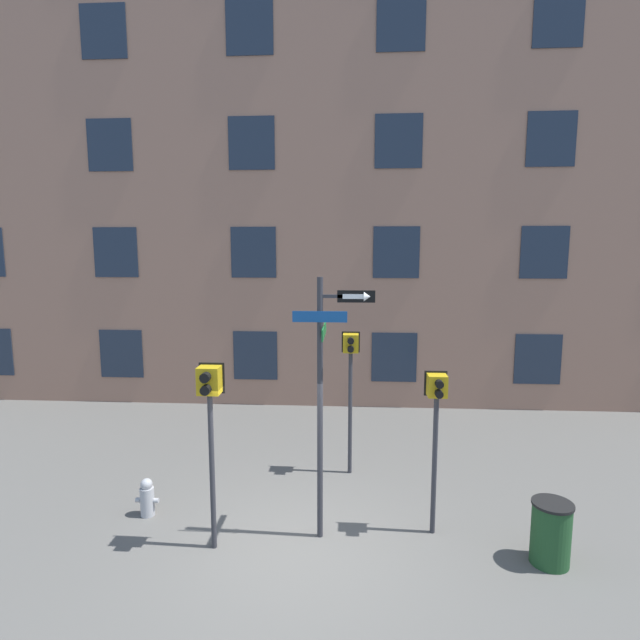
{
  "coord_description": "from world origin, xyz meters",
  "views": [
    {
      "loc": [
        0.77,
        -6.98,
        4.5
      ],
      "look_at": [
        0.3,
        0.38,
        3.47
      ],
      "focal_mm": 28.0,
      "sensor_mm": 36.0,
      "label": 1
    }
  ],
  "objects_px": {
    "pedestrian_signal_left": "(210,406)",
    "pedestrian_signal_across": "(351,365)",
    "fire_hydrant": "(147,498)",
    "trash_bin": "(551,533)",
    "pedestrian_signal_right": "(436,411)",
    "street_sign_pole": "(325,386)"
  },
  "relations": [
    {
      "from": "street_sign_pole",
      "to": "pedestrian_signal_left",
      "type": "distance_m",
      "value": 1.72
    },
    {
      "from": "pedestrian_signal_left",
      "to": "fire_hydrant",
      "type": "height_order",
      "value": "pedestrian_signal_left"
    },
    {
      "from": "street_sign_pole",
      "to": "pedestrian_signal_across",
      "type": "height_order",
      "value": "street_sign_pole"
    },
    {
      "from": "pedestrian_signal_across",
      "to": "fire_hydrant",
      "type": "xyz_separation_m",
      "value": [
        -3.45,
        -1.88,
        -1.93
      ]
    },
    {
      "from": "street_sign_pole",
      "to": "pedestrian_signal_right",
      "type": "bearing_deg",
      "value": 7.27
    },
    {
      "from": "fire_hydrant",
      "to": "trash_bin",
      "type": "distance_m",
      "value": 6.42
    },
    {
      "from": "street_sign_pole",
      "to": "trash_bin",
      "type": "xyz_separation_m",
      "value": [
        3.3,
        -0.47,
        -1.98
      ]
    },
    {
      "from": "pedestrian_signal_across",
      "to": "trash_bin",
      "type": "relative_size",
      "value": 3.11
    },
    {
      "from": "pedestrian_signal_left",
      "to": "pedestrian_signal_across",
      "type": "bearing_deg",
      "value": 53.05
    },
    {
      "from": "street_sign_pole",
      "to": "pedestrian_signal_across",
      "type": "relative_size",
      "value": 1.42
    },
    {
      "from": "pedestrian_signal_right",
      "to": "pedestrian_signal_left",
      "type": "bearing_deg",
      "value": -169.53
    },
    {
      "from": "pedestrian_signal_right",
      "to": "pedestrian_signal_across",
      "type": "xyz_separation_m",
      "value": [
        -1.34,
        2.1,
        0.21
      ]
    },
    {
      "from": "fire_hydrant",
      "to": "pedestrian_signal_left",
      "type": "bearing_deg",
      "value": -31.46
    },
    {
      "from": "trash_bin",
      "to": "pedestrian_signal_right",
      "type": "bearing_deg",
      "value": 156.08
    },
    {
      "from": "trash_bin",
      "to": "fire_hydrant",
      "type": "bearing_deg",
      "value": 171.76
    },
    {
      "from": "fire_hydrant",
      "to": "trash_bin",
      "type": "height_order",
      "value": "trash_bin"
    },
    {
      "from": "pedestrian_signal_left",
      "to": "fire_hydrant",
      "type": "relative_size",
      "value": 4.33
    },
    {
      "from": "street_sign_pole",
      "to": "pedestrian_signal_right",
      "type": "distance_m",
      "value": 1.79
    },
    {
      "from": "fire_hydrant",
      "to": "trash_bin",
      "type": "xyz_separation_m",
      "value": [
        6.35,
        -0.92,
        0.15
      ]
    },
    {
      "from": "fire_hydrant",
      "to": "pedestrian_signal_across",
      "type": "bearing_deg",
      "value": 28.58
    },
    {
      "from": "pedestrian_signal_left",
      "to": "pedestrian_signal_across",
      "type": "relative_size",
      "value": 0.98
    },
    {
      "from": "street_sign_pole",
      "to": "pedestrian_signal_left",
      "type": "height_order",
      "value": "street_sign_pole"
    }
  ]
}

